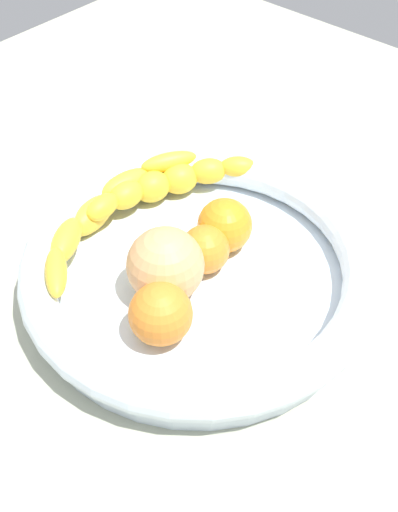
{
  "coord_description": "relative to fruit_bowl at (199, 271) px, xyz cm",
  "views": [
    {
      "loc": [
        35.29,
        31.23,
        53.84
      ],
      "look_at": [
        0.0,
        0.0,
        7.91
      ],
      "focal_mm": 47.27,
      "sensor_mm": 36.0,
      "label": 1
    }
  ],
  "objects": [
    {
      "name": "kitchen_counter",
      "position": [
        0.0,
        0.0,
        -4.37
      ],
      "size": [
        120.0,
        120.0,
        3.0
      ],
      "primitive_type": "cube",
      "color": "#ABAE98",
      "rests_on": "ground"
    },
    {
      "name": "fruit_bowl",
      "position": [
        0.0,
        0.0,
        0.0
      ],
      "size": [
        35.47,
        35.47,
        5.55
      ],
      "color": "white",
      "rests_on": "kitchen_counter"
    },
    {
      "name": "banana_draped_left",
      "position": [
        -6.86,
        -10.66,
        1.44
      ],
      "size": [
        19.45,
        10.35,
        3.79
      ],
      "color": "yellow",
      "rests_on": "fruit_bowl"
    },
    {
      "name": "banana_draped_right",
      "position": [
        1.61,
        -12.46,
        1.62
      ],
      "size": [
        25.95,
        10.99,
        4.68
      ],
      "color": "yellow",
      "rests_on": "fruit_bowl"
    },
    {
      "name": "orange_front",
      "position": [
        -1.49,
        -0.52,
        1.54
      ],
      "size": [
        5.01,
        5.01,
        5.01
      ],
      "primitive_type": "sphere",
      "color": "orange",
      "rests_on": "fruit_bowl"
    },
    {
      "name": "orange_mid_left",
      "position": [
        -5.24,
        -1.1,
        1.91
      ],
      "size": [
        5.73,
        5.73,
        5.73
      ],
      "primitive_type": "sphere",
      "color": "orange",
      "rests_on": "fruit_bowl"
    },
    {
      "name": "orange_mid_right",
      "position": [
        7.86,
        2.34,
        1.99
      ],
      "size": [
        5.9,
        5.9,
        5.9
      ],
      "primitive_type": "sphere",
      "color": "orange",
      "rests_on": "fruit_bowl"
    },
    {
      "name": "peach_blush",
      "position": [
        3.65,
        -1.03,
        2.79
      ],
      "size": [
        7.51,
        7.51,
        7.51
      ],
      "primitive_type": "sphere",
      "color": "#EDAA6B",
      "rests_on": "fruit_bowl"
    }
  ]
}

